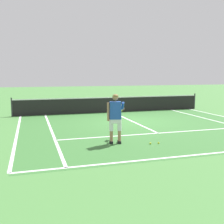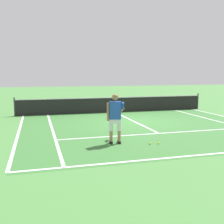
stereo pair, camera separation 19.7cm
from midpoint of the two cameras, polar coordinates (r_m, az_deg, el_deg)
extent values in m
plane|color=#477F3D|center=(13.82, 5.05, -2.00)|extent=(80.00, 80.00, 0.00)
cube|color=#387033|center=(12.70, 7.00, -2.90)|extent=(10.98, 9.85, 0.00)
cube|color=white|center=(8.66, 19.24, -8.45)|extent=(10.98, 0.10, 0.01)
cube|color=white|center=(11.21, 10.31, -4.43)|extent=(8.23, 0.10, 0.01)
cube|color=white|center=(14.10, 4.62, -1.78)|extent=(0.10, 6.40, 0.01)
cube|color=white|center=(11.77, -11.87, -3.88)|extent=(0.10, 9.45, 0.01)
cube|color=white|center=(14.77, 21.91, -1.89)|extent=(0.10, 9.45, 0.01)
cube|color=white|center=(11.76, -18.58, -4.13)|extent=(0.10, 9.45, 0.01)
cylinder|color=#333338|center=(16.37, -19.45, 1.03)|extent=(0.08, 0.08, 1.07)
cylinder|color=#333338|center=(19.57, 17.83, 2.17)|extent=(0.08, 0.08, 1.07)
cube|color=black|center=(17.04, 0.91, 1.47)|extent=(11.84, 0.02, 0.91)
cube|color=white|center=(16.99, 0.91, 3.10)|extent=(11.84, 0.03, 0.06)
cube|color=black|center=(9.48, 0.39, -6.33)|extent=(0.17, 0.30, 0.09)
cube|color=black|center=(9.50, 2.09, -6.30)|extent=(0.17, 0.30, 0.09)
cylinder|color=#A37556|center=(9.38, 0.41, -5.06)|extent=(0.11, 0.11, 0.36)
cylinder|color=silver|center=(9.30, 0.41, -2.75)|extent=(0.14, 0.14, 0.41)
cylinder|color=#A37556|center=(9.41, 2.12, -5.03)|extent=(0.11, 0.11, 0.36)
cylinder|color=silver|center=(9.33, 2.13, -2.73)|extent=(0.14, 0.14, 0.41)
cube|color=silver|center=(9.29, 1.28, -1.74)|extent=(0.37, 0.27, 0.20)
cube|color=#234CAD|center=(9.23, 1.28, 0.34)|extent=(0.42, 0.29, 0.60)
cylinder|color=#A37556|center=(9.22, -0.20, 0.02)|extent=(0.09, 0.09, 0.62)
cylinder|color=#234CAD|center=(9.33, 2.86, 1.34)|extent=(0.14, 0.27, 0.29)
cylinder|color=#A37556|center=(9.56, 2.95, 0.66)|extent=(0.14, 0.30, 0.14)
sphere|color=#A37556|center=(9.20, 1.29, 3.10)|extent=(0.21, 0.21, 0.21)
ellipsoid|color=olive|center=(9.17, 1.30, 3.40)|extent=(0.24, 0.24, 0.12)
cylinder|color=#232326|center=(9.78, 2.88, 0.65)|extent=(0.07, 0.20, 0.03)
cylinder|color=yellow|center=(9.93, 2.79, 0.76)|extent=(0.04, 0.10, 0.02)
torus|color=yellow|center=(10.11, 2.67, 0.89)|extent=(0.09, 0.29, 0.30)
cylinder|color=silver|center=(10.11, 2.67, 0.89)|extent=(0.06, 0.24, 0.25)
sphere|color=#CCE02D|center=(9.53, 10.31, -6.45)|extent=(0.07, 0.07, 0.07)
sphere|color=#CCE02D|center=(9.44, 8.62, -6.55)|extent=(0.07, 0.07, 0.07)
camera|label=1|loc=(0.10, -89.41, 0.08)|focal=43.56mm
camera|label=2|loc=(0.10, 90.59, -0.08)|focal=43.56mm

